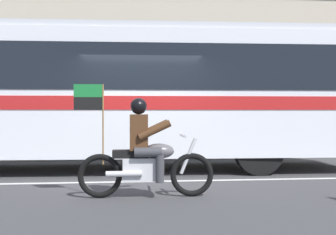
# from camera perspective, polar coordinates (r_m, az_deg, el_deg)

# --- Properties ---
(ground_plane) EXTENTS (60.00, 60.00, 0.00)m
(ground_plane) POSITION_cam_1_polar(r_m,az_deg,el_deg) (9.06, -3.54, -7.79)
(ground_plane) COLOR #3D3D3F
(sidewalk_curb) EXTENTS (28.00, 3.80, 0.15)m
(sidewalk_curb) POSITION_cam_1_polar(r_m,az_deg,el_deg) (14.11, -4.48, -4.42)
(sidewalk_curb) COLOR #A39E93
(sidewalk_curb) RESTS_ON ground_plane
(lane_center_stripe) EXTENTS (26.60, 0.14, 0.01)m
(lane_center_stripe) POSITION_cam_1_polar(r_m,az_deg,el_deg) (8.47, -3.36, -8.37)
(lane_center_stripe) COLOR silver
(lane_center_stripe) RESTS_ON ground_plane
(office_building_facade) EXTENTS (28.00, 0.89, 9.17)m
(office_building_facade) POSITION_cam_1_polar(r_m,az_deg,el_deg) (16.66, -4.72, 11.98)
(office_building_facade) COLOR #B2A893
(office_building_facade) RESTS_ON ground_plane
(transit_bus) EXTENTS (11.54, 2.95, 3.22)m
(transit_bus) POSITION_cam_1_polar(r_m,az_deg,el_deg) (10.16, -7.52, 3.78)
(transit_bus) COLOR silver
(transit_bus) RESTS_ON ground_plane
(motorcycle_with_rider) EXTENTS (2.20, 0.64, 1.78)m
(motorcycle_with_rider) POSITION_cam_1_polar(r_m,az_deg,el_deg) (6.87, -3.07, -4.93)
(motorcycle_with_rider) COLOR black
(motorcycle_with_rider) RESTS_ON ground_plane
(fire_hydrant) EXTENTS (0.22, 0.30, 0.75)m
(fire_hydrant) POSITION_cam_1_polar(r_m,az_deg,el_deg) (13.99, 15.18, -2.66)
(fire_hydrant) COLOR gold
(fire_hydrant) RESTS_ON sidewalk_curb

